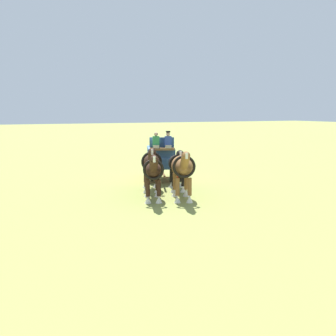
% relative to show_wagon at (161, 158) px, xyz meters
% --- Properties ---
extents(ground_plane, '(220.00, 220.00, 0.00)m').
position_rel_show_wagon_xyz_m(ground_plane, '(-0.15, 0.06, -1.28)').
color(ground_plane, olive).
extents(show_wagon, '(5.67, 3.16, 2.87)m').
position_rel_show_wagon_xyz_m(show_wagon, '(0.00, 0.00, 0.00)').
color(show_wagon, '#2D4C7A').
rests_on(show_wagon, ground).
extents(draft_horse_rear_near, '(2.97, 1.71, 2.14)m').
position_rel_show_wagon_xyz_m(draft_horse_rear_near, '(3.54, -0.83, 0.01)').
color(draft_horse_rear_near, black).
rests_on(draft_horse_rear_near, ground).
extents(draft_horse_rear_off, '(3.03, 1.78, 2.24)m').
position_rel_show_wagon_xyz_m(draft_horse_rear_off, '(3.00, -2.02, 0.10)').
color(draft_horse_rear_off, '#331E14').
rests_on(draft_horse_rear_off, ground).
extents(draft_horse_lead_near, '(3.04, 1.78, 2.32)m').
position_rel_show_wagon_xyz_m(draft_horse_lead_near, '(5.91, -1.87, 0.16)').
color(draft_horse_lead_near, brown).
rests_on(draft_horse_lead_near, ground).
extents(draft_horse_lead_off, '(3.01, 1.73, 2.19)m').
position_rel_show_wagon_xyz_m(draft_horse_lead_off, '(5.40, -3.06, 0.04)').
color(draft_horse_lead_off, '#331E14').
rests_on(draft_horse_lead_off, ground).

